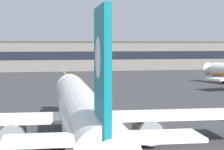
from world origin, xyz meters
name	(u,v)px	position (x,y,z in m)	size (l,w,h in m)	color
taxiway_centreline	(97,113)	(0.00, 30.00, 0.00)	(0.30, 180.00, 0.01)	yellow
airliner_foreground	(81,111)	(-4.94, 10.90, 3.37)	(32.25, 41.52, 11.65)	white
safety_cone_by_nose_gear	(77,116)	(-3.25, 26.79, 0.26)	(0.44, 0.44, 0.55)	orange
terminal_building	(78,56)	(10.35, 125.44, 5.24)	(120.84, 12.40, 10.47)	slate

